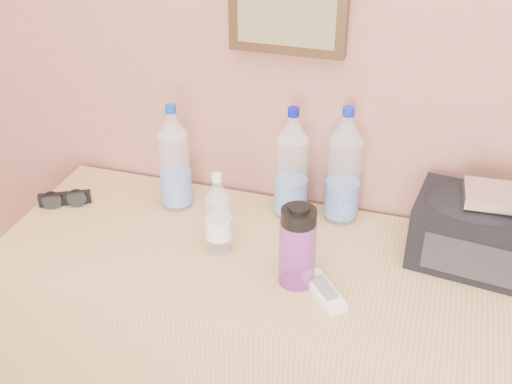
{
  "coord_description": "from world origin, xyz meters",
  "views": [
    {
      "loc": [
        0.1,
        0.44,
        1.83
      ],
      "look_at": [
        -0.29,
        1.71,
        1.01
      ],
      "focal_mm": 45.0,
      "sensor_mm": 36.0,
      "label": 1
    }
  ],
  "objects_px": {
    "pet_large_b": "(292,169)",
    "pet_small": "(218,218)",
    "pet_large_a": "(175,163)",
    "nalgene_bottle": "(298,245)",
    "foil_packet": "(494,196)",
    "dresser": "(255,368)",
    "toiletry_bag": "(474,229)",
    "ac_remote": "(324,291)",
    "pet_large_c": "(344,171)",
    "sunglasses": "(65,199)"
  },
  "relations": [
    {
      "from": "pet_large_c",
      "to": "toiletry_bag",
      "type": "xyz_separation_m",
      "value": [
        0.34,
        -0.1,
        -0.05
      ]
    },
    {
      "from": "pet_large_b",
      "to": "pet_small",
      "type": "relative_size",
      "value": 1.44
    },
    {
      "from": "pet_small",
      "to": "dresser",
      "type": "bearing_deg",
      "value": 6.41
    },
    {
      "from": "pet_large_b",
      "to": "pet_small",
      "type": "bearing_deg",
      "value": -121.51
    },
    {
      "from": "pet_large_c",
      "to": "ac_remote",
      "type": "xyz_separation_m",
      "value": [
        0.02,
        -0.33,
        -0.14
      ]
    },
    {
      "from": "sunglasses",
      "to": "dresser",
      "type": "bearing_deg",
      "value": -32.97
    },
    {
      "from": "nalgene_bottle",
      "to": "ac_remote",
      "type": "xyz_separation_m",
      "value": [
        0.07,
        -0.03,
        -0.1
      ]
    },
    {
      "from": "pet_small",
      "to": "nalgene_bottle",
      "type": "height_order",
      "value": "pet_small"
    },
    {
      "from": "pet_large_c",
      "to": "foil_packet",
      "type": "relative_size",
      "value": 2.5
    },
    {
      "from": "pet_large_a",
      "to": "pet_large_b",
      "type": "distance_m",
      "value": 0.32
    },
    {
      "from": "pet_large_b",
      "to": "sunglasses",
      "type": "relative_size",
      "value": 2.2
    },
    {
      "from": "pet_large_b",
      "to": "toiletry_bag",
      "type": "relative_size",
      "value": 1.14
    },
    {
      "from": "pet_large_b",
      "to": "sunglasses",
      "type": "bearing_deg",
      "value": -167.17
    },
    {
      "from": "sunglasses",
      "to": "pet_large_a",
      "type": "bearing_deg",
      "value": -9.97
    },
    {
      "from": "pet_large_b",
      "to": "foil_packet",
      "type": "xyz_separation_m",
      "value": [
        0.51,
        -0.09,
        0.06
      ]
    },
    {
      "from": "dresser",
      "to": "pet_large_a",
      "type": "distance_m",
      "value": 0.64
    },
    {
      "from": "pet_large_c",
      "to": "pet_small",
      "type": "xyz_separation_m",
      "value": [
        -0.27,
        -0.24,
        -0.05
      ]
    },
    {
      "from": "dresser",
      "to": "toiletry_bag",
      "type": "height_order",
      "value": "toiletry_bag"
    },
    {
      "from": "pet_small",
      "to": "sunglasses",
      "type": "distance_m",
      "value": 0.51
    },
    {
      "from": "toiletry_bag",
      "to": "pet_large_c",
      "type": "bearing_deg",
      "value": 171.51
    },
    {
      "from": "sunglasses",
      "to": "pet_large_b",
      "type": "bearing_deg",
      "value": -14.02
    },
    {
      "from": "ac_remote",
      "to": "foil_packet",
      "type": "height_order",
      "value": "foil_packet"
    },
    {
      "from": "pet_large_b",
      "to": "pet_large_c",
      "type": "height_order",
      "value": "pet_large_c"
    },
    {
      "from": "dresser",
      "to": "sunglasses",
      "type": "xyz_separation_m",
      "value": [
        -0.59,
        0.06,
        0.44
      ]
    },
    {
      "from": "sunglasses",
      "to": "toiletry_bag",
      "type": "bearing_deg",
      "value": -23.33
    },
    {
      "from": "pet_large_a",
      "to": "ac_remote",
      "type": "distance_m",
      "value": 0.56
    },
    {
      "from": "sunglasses",
      "to": "pet_large_c",
      "type": "bearing_deg",
      "value": -14.72
    },
    {
      "from": "pet_large_a",
      "to": "sunglasses",
      "type": "height_order",
      "value": "pet_large_a"
    },
    {
      "from": "dresser",
      "to": "pet_large_b",
      "type": "bearing_deg",
      "value": 79.13
    },
    {
      "from": "nalgene_bottle",
      "to": "foil_packet",
      "type": "relative_size",
      "value": 1.6
    },
    {
      "from": "toiletry_bag",
      "to": "sunglasses",
      "type": "bearing_deg",
      "value": -169.29
    },
    {
      "from": "pet_large_b",
      "to": "pet_large_a",
      "type": "bearing_deg",
      "value": -171.19
    },
    {
      "from": "ac_remote",
      "to": "pet_large_c",
      "type": "bearing_deg",
      "value": 144.96
    },
    {
      "from": "nalgene_bottle",
      "to": "foil_packet",
      "type": "bearing_deg",
      "value": 24.33
    },
    {
      "from": "sunglasses",
      "to": "ac_remote",
      "type": "bearing_deg",
      "value": -38.88
    },
    {
      "from": "pet_large_a",
      "to": "nalgene_bottle",
      "type": "relative_size",
      "value": 1.45
    },
    {
      "from": "dresser",
      "to": "pet_large_a",
      "type": "xyz_separation_m",
      "value": [
        -0.28,
        0.16,
        0.55
      ]
    },
    {
      "from": "sunglasses",
      "to": "foil_packet",
      "type": "xyz_separation_m",
      "value": [
        1.14,
        0.05,
        0.19
      ]
    },
    {
      "from": "toiletry_bag",
      "to": "pet_small",
      "type": "bearing_deg",
      "value": -159.79
    },
    {
      "from": "pet_large_a",
      "to": "sunglasses",
      "type": "xyz_separation_m",
      "value": [
        -0.31,
        -0.09,
        -0.12
      ]
    },
    {
      "from": "pet_large_c",
      "to": "foil_packet",
      "type": "bearing_deg",
      "value": -16.98
    },
    {
      "from": "pet_large_c",
      "to": "sunglasses",
      "type": "relative_size",
      "value": 2.27
    },
    {
      "from": "pet_large_c",
      "to": "ac_remote",
      "type": "distance_m",
      "value": 0.36
    },
    {
      "from": "foil_packet",
      "to": "sunglasses",
      "type": "bearing_deg",
      "value": -177.39
    },
    {
      "from": "pet_large_c",
      "to": "foil_packet",
      "type": "xyz_separation_m",
      "value": [
        0.37,
        -0.11,
        0.06
      ]
    },
    {
      "from": "pet_large_a",
      "to": "toiletry_bag",
      "type": "xyz_separation_m",
      "value": [
        0.8,
        -0.03,
        -0.04
      ]
    },
    {
      "from": "pet_small",
      "to": "ac_remote",
      "type": "bearing_deg",
      "value": -17.81
    },
    {
      "from": "nalgene_bottle",
      "to": "ac_remote",
      "type": "distance_m",
      "value": 0.12
    },
    {
      "from": "foil_packet",
      "to": "ac_remote",
      "type": "bearing_deg",
      "value": -147.44
    },
    {
      "from": "nalgene_bottle",
      "to": "ac_remote",
      "type": "height_order",
      "value": "nalgene_bottle"
    }
  ]
}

